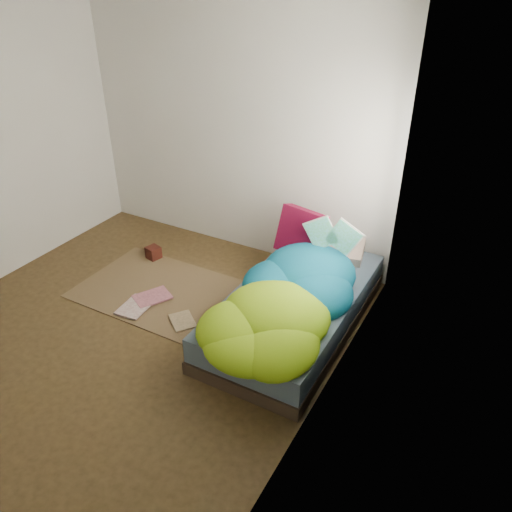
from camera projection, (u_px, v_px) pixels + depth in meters
The scene contains 12 objects.
ground at pixel (136, 327), 4.45m from camera, with size 3.50×3.50×0.00m, color #3F2F18.
room_walls at pixel (111, 151), 3.62m from camera, with size 3.54×3.54×2.62m.
bed at pixel (295, 309), 4.40m from camera, with size 1.00×2.00×0.34m.
duvet at pixel (285, 289), 4.06m from camera, with size 0.96×1.84×0.34m, color #074F74, non-canonical shape.
rug at pixel (161, 291), 4.93m from camera, with size 1.60×1.10×0.01m, color brown.
pillow_floral at pixel (334, 250), 4.84m from camera, with size 0.55×0.34×0.12m, color beige.
pillow_magenta at pixel (301, 233), 4.78m from camera, with size 0.46×0.14×0.46m, color #540529.
open_book at pixel (333, 226), 4.38m from camera, with size 0.43×0.09×0.26m, color green, non-canonical shape.
wooden_box at pixel (153, 253), 5.43m from camera, with size 0.13×0.13×0.13m, color black.
floor_book_a at pixel (124, 304), 4.71m from camera, with size 0.25×0.34×0.03m, color white.
floor_book_b at pixel (147, 291), 4.88m from camera, with size 0.25×0.33×0.03m, color #D47A8E.
floor_book_c at pixel (172, 324), 4.45m from camera, with size 0.20×0.27×0.02m, color tan.
Camera 1 is at (2.64, -2.55, 2.81)m, focal length 35.00 mm.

